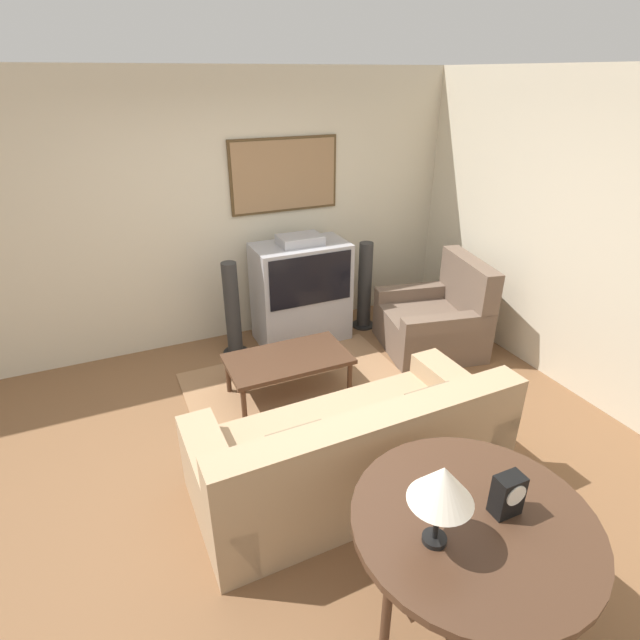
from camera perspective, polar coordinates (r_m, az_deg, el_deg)
ground_plane at (r=4.00m, az=-2.57°, el=-14.68°), size 12.00×12.00×0.00m
wall_back at (r=5.22m, az=-11.75°, el=11.78°), size 12.00×0.10×2.70m
wall_right at (r=4.83m, az=27.69°, el=8.06°), size 0.06×12.00×2.70m
area_rug at (r=4.66m, az=-2.29°, el=-7.84°), size 2.01×1.43×0.01m
tv at (r=5.28m, az=-2.17°, el=3.25°), size 0.97×0.55×1.16m
couch at (r=3.54m, az=3.77°, el=-14.88°), size 2.15×1.00×0.83m
armchair at (r=5.34m, az=13.02°, el=-0.19°), size 1.10×1.10×0.95m
coffee_table at (r=4.42m, az=-3.68°, el=-4.68°), size 1.07×0.59×0.39m
console_table at (r=2.64m, az=17.12°, el=-21.89°), size 1.16×1.16×0.77m
table_lamp at (r=2.23m, az=13.78°, el=-17.90°), size 0.28×0.28×0.42m
mantel_clock at (r=2.59m, az=20.65°, el=-18.19°), size 0.14×0.10×0.21m
speaker_tower_left at (r=5.08m, az=-9.96°, el=0.89°), size 0.26×0.26×1.00m
speaker_tower_right at (r=5.60m, az=5.12°, el=3.66°), size 0.26×0.26×1.00m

